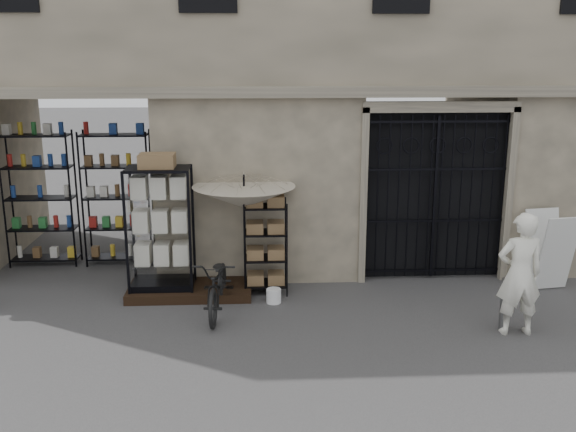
{
  "coord_description": "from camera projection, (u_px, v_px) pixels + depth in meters",
  "views": [
    {
      "loc": [
        -1.33,
        -8.41,
        3.84
      ],
      "look_at": [
        -0.8,
        1.4,
        1.35
      ],
      "focal_mm": 40.0,
      "sensor_mm": 36.0,
      "label": 1
    }
  ],
  "objects": [
    {
      "name": "market_umbrella",
      "position": [
        244.0,
        191.0,
        10.28
      ],
      "size": [
        1.52,
        1.55,
        2.36
      ],
      "rotation": [
        0.0,
        0.0,
        -0.05
      ],
      "color": "black",
      "rests_on": "ground"
    },
    {
      "name": "main_building",
      "position": [
        323.0,
        17.0,
        11.92
      ],
      "size": [
        14.0,
        4.0,
        9.0
      ],
      "primitive_type": "cube",
      "color": "tan",
      "rests_on": "ground"
    },
    {
      "name": "shop_recess",
      "position": [
        74.0,
        191.0,
        11.26
      ],
      "size": [
        3.0,
        1.7,
        3.0
      ],
      "primitive_type": "cube",
      "color": "black",
      "rests_on": "ground"
    },
    {
      "name": "bicycle",
      "position": [
        219.0,
        312.0,
        9.81
      ],
      "size": [
        0.67,
        0.95,
        1.74
      ],
      "primitive_type": "imported",
      "rotation": [
        0.0,
        0.0,
        -0.07
      ],
      "color": "black",
      "rests_on": "ground"
    },
    {
      "name": "step_platform",
      "position": [
        190.0,
        290.0,
        10.51
      ],
      "size": [
        2.0,
        0.9,
        0.15
      ],
      "primitive_type": "cube",
      "color": "black",
      "rests_on": "ground"
    },
    {
      "name": "wire_rack",
      "position": [
        266.0,
        248.0,
        10.48
      ],
      "size": [
        0.79,
        0.66,
        1.55
      ],
      "rotation": [
        0.0,
        0.0,
        0.29
      ],
      "color": "black",
      "rests_on": "ground"
    },
    {
      "name": "steel_bollard",
      "position": [
        505.0,
        304.0,
        9.1
      ],
      "size": [
        0.16,
        0.16,
        0.77
      ],
      "primitive_type": "cylinder",
      "rotation": [
        0.0,
        0.0,
        -0.14
      ],
      "color": "slate",
      "rests_on": "ground"
    },
    {
      "name": "easel_sign",
      "position": [
        550.0,
        250.0,
        10.68
      ],
      "size": [
        0.71,
        0.79,
        1.28
      ],
      "rotation": [
        0.0,
        0.0,
        0.15
      ],
      "color": "silver",
      "rests_on": "ground"
    },
    {
      "name": "iron_gate",
      "position": [
        432.0,
        193.0,
        11.08
      ],
      "size": [
        2.5,
        0.21,
        3.0
      ],
      "color": "black",
      "rests_on": "ground"
    },
    {
      "name": "ground",
      "position": [
        349.0,
        331.0,
        9.15
      ],
      "size": [
        80.0,
        80.0,
        0.0
      ],
      "primitive_type": "plane",
      "color": "black",
      "rests_on": "ground"
    },
    {
      "name": "shop_shelving",
      "position": [
        79.0,
        199.0,
        11.8
      ],
      "size": [
        2.7,
        0.5,
        2.5
      ],
      "primitive_type": "cube",
      "color": "black",
      "rests_on": "ground"
    },
    {
      "name": "white_bucket",
      "position": [
        274.0,
        296.0,
        10.17
      ],
      "size": [
        0.29,
        0.29,
        0.23
      ],
      "primitive_type": "cylinder",
      "rotation": [
        0.0,
        0.0,
        -0.26
      ],
      "color": "white",
      "rests_on": "ground"
    },
    {
      "name": "display_cabinet",
      "position": [
        161.0,
        235.0,
        10.25
      ],
      "size": [
        1.13,
        0.91,
        2.13
      ],
      "rotation": [
        0.0,
        0.0,
        -0.36
      ],
      "color": "black",
      "rests_on": "step_platform"
    },
    {
      "name": "shopkeeper",
      "position": [
        514.0,
        333.0,
        9.09
      ],
      "size": [
        0.66,
        1.77,
        0.42
      ],
      "primitive_type": "imported",
      "rotation": [
        0.0,
        0.0,
        3.15
      ],
      "color": "white",
      "rests_on": "ground"
    }
  ]
}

